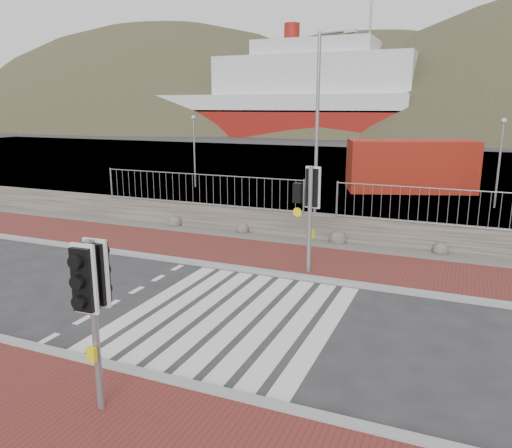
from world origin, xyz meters
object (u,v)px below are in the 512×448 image
at_px(traffic_signal_near, 92,291).
at_px(streetlight, 320,124).
at_px(traffic_signal_far, 309,197).
at_px(shipping_container, 410,166).
at_px(ferry, 275,101).

relative_size(traffic_signal_near, streetlight, 0.39).
xyz_separation_m(traffic_signal_far, streetlight, (-1.04, 4.60, 1.79)).
distance_m(traffic_signal_far, shipping_container, 15.98).
distance_m(streetlight, shipping_container, 11.80).
bearing_deg(traffic_signal_near, shipping_container, 82.43).
bearing_deg(traffic_signal_far, streetlight, -68.96).
bearing_deg(streetlight, shipping_container, 100.33).
height_order(traffic_signal_far, shipping_container, traffic_signal_far).
distance_m(traffic_signal_near, streetlight, 12.32).
height_order(traffic_signal_near, traffic_signal_far, traffic_signal_far).
height_order(traffic_signal_near, shipping_container, shipping_container).
distance_m(traffic_signal_near, shipping_container, 23.57).
bearing_deg(traffic_signal_far, ferry, -60.20).
relative_size(ferry, shipping_container, 7.40).
bearing_deg(traffic_signal_near, traffic_signal_far, 79.79).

